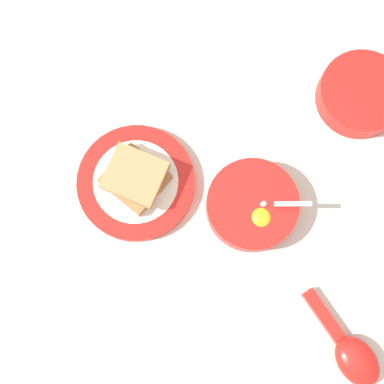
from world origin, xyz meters
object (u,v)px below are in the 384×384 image
at_px(toast_plate, 135,181).
at_px(soup_spoon, 351,353).
at_px(toast_sandwich, 134,176).
at_px(congee_bowl, 360,92).
at_px(egg_bowl, 251,204).

bearing_deg(toast_plate, soup_spoon, 102.48).
relative_size(toast_sandwich, soup_spoon, 0.67).
relative_size(toast_sandwich, congee_bowl, 0.79).
bearing_deg(soup_spoon, toast_plate, -77.52).
distance_m(soup_spoon, congee_bowl, 0.39).
distance_m(toast_sandwich, soup_spoon, 0.40).
xyz_separation_m(toast_plate, toast_sandwich, (-0.00, -0.00, 0.03)).
xyz_separation_m(egg_bowl, toast_plate, (0.11, -0.14, -0.01)).
bearing_deg(soup_spoon, egg_bowl, -95.88).
xyz_separation_m(egg_bowl, soup_spoon, (0.03, 0.26, -0.01)).
height_order(toast_plate, soup_spoon, soup_spoon).
bearing_deg(soup_spoon, congee_bowl, -133.83).
bearing_deg(egg_bowl, congee_bowl, -173.25).
relative_size(toast_plate, toast_sandwich, 1.69).
height_order(egg_bowl, toast_plate, egg_bowl).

